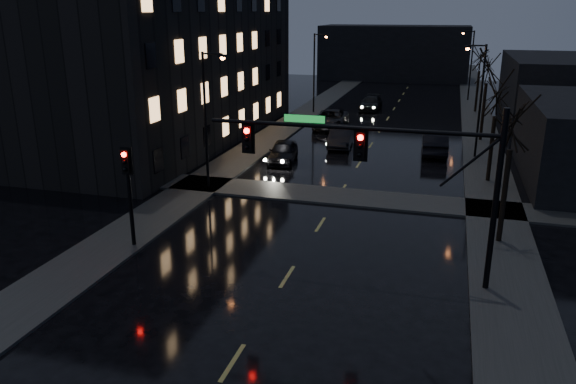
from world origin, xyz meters
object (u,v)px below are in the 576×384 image
Objects in this scene: oncoming_car_c at (331,119)px; oncoming_car_d at (371,103)px; oncoming_car_a at (283,152)px; oncoming_car_b at (341,137)px; lead_car at (435,143)px.

oncoming_car_c is 10.93m from oncoming_car_d.
oncoming_car_a is at bearing -96.28° from oncoming_car_d.
oncoming_car_a is 12.66m from oncoming_car_c.
oncoming_car_a is 23.54m from oncoming_car_d.
oncoming_car_b is 7.14m from lead_car.
oncoming_car_c reaches higher than oncoming_car_b.
oncoming_car_c is at bearing -100.37° from oncoming_car_d.
oncoming_car_a is 0.86× the size of lead_car.
oncoming_car_d is (2.90, 23.36, -0.02)m from oncoming_car_a.
oncoming_car_c reaches higher than oncoming_car_d.
oncoming_car_a is at bearing -122.48° from oncoming_car_b.
oncoming_car_b reaches higher than oncoming_car_d.
oncoming_car_a is 0.75× the size of oncoming_car_c.
oncoming_car_c is 11.82m from lead_car.
lead_car is at bearing -67.20° from oncoming_car_d.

